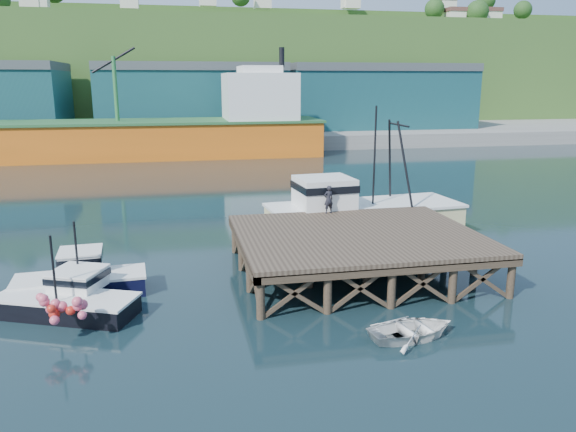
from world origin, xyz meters
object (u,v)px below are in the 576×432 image
object	(u,v)px
trawler	(360,211)
dinghy	(413,329)
boat_black	(69,298)
boat_navy	(81,278)
dockworker	(328,199)

from	to	relation	value
trawler	dinghy	distance (m)	14.42
boat_black	boat_navy	bearing A→B (deg)	109.74
boat_navy	dockworker	size ratio (longest dim) A/B	3.66
dinghy	dockworker	bearing A→B (deg)	-7.97
boat_black	trawler	size ratio (longest dim) A/B	0.50
boat_navy	dockworker	distance (m)	14.01
dinghy	boat_black	bearing A→B (deg)	60.81
trawler	dinghy	size ratio (longest dim) A/B	3.59
boat_black	trawler	world-z (taller)	trawler
dinghy	dockworker	world-z (taller)	dockworker
boat_black	dinghy	world-z (taller)	boat_black
boat_navy	trawler	size ratio (longest dim) A/B	0.48
boat_navy	boat_black	xyz separation A→B (m)	(-0.14, -2.35, -0.06)
boat_black	dockworker	xyz separation A→B (m)	(13.21, 6.88, 2.26)
dinghy	boat_navy	bearing A→B (deg)	52.26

